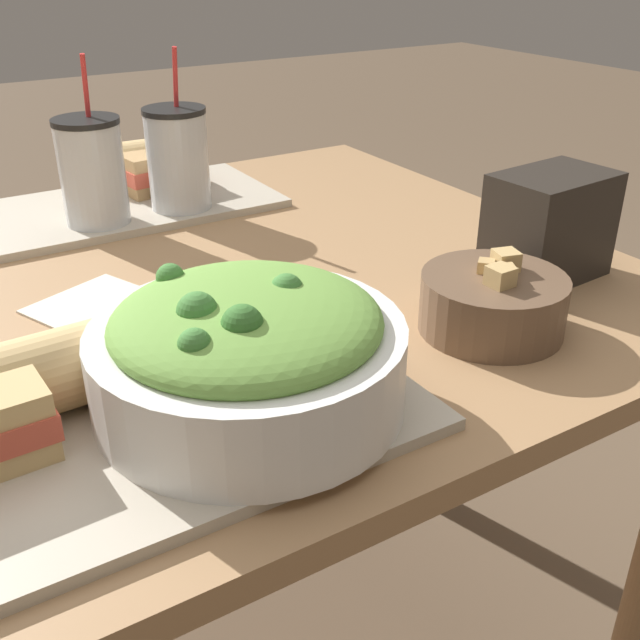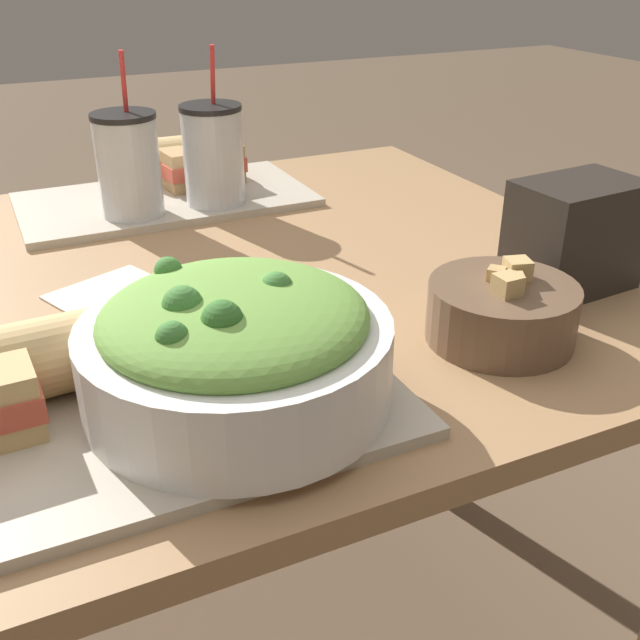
% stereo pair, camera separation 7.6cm
% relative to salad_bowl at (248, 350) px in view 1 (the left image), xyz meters
% --- Properties ---
extents(dining_table, '(1.49, 0.95, 0.71)m').
position_rel_salad_bowl_xyz_m(dining_table, '(-0.13, 0.30, -0.15)').
color(dining_table, '#A37A51').
rests_on(dining_table, ground_plane).
extents(tray_near, '(0.46, 0.25, 0.01)m').
position_rel_salad_bowl_xyz_m(tray_near, '(-0.08, 0.00, -0.06)').
color(tray_near, '#BCB29E').
rests_on(tray_near, dining_table).
extents(tray_far, '(0.46, 0.25, 0.01)m').
position_rel_salad_bowl_xyz_m(tray_far, '(0.09, 0.61, -0.06)').
color(tray_far, '#BCB29E').
rests_on(tray_far, dining_table).
extents(salad_bowl, '(0.28, 0.28, 0.12)m').
position_rel_salad_bowl_xyz_m(salad_bowl, '(0.00, 0.00, 0.00)').
color(salad_bowl, white).
rests_on(salad_bowl, tray_near).
extents(soup_bowl, '(0.16, 0.16, 0.09)m').
position_rel_salad_bowl_xyz_m(soup_bowl, '(0.30, 0.01, -0.03)').
color(soup_bowl, brown).
rests_on(soup_bowl, dining_table).
extents(baguette_near, '(0.17, 0.08, 0.07)m').
position_rel_salad_bowl_xyz_m(baguette_near, '(-0.11, 0.09, -0.02)').
color(baguette_near, tan).
rests_on(baguette_near, tray_near).
extents(sandwich_far, '(0.15, 0.12, 0.06)m').
position_rel_salad_bowl_xyz_m(sandwich_far, '(0.17, 0.66, -0.02)').
color(sandwich_far, tan).
rests_on(sandwich_far, tray_far).
extents(baguette_far, '(0.15, 0.08, 0.07)m').
position_rel_salad_bowl_xyz_m(baguette_far, '(0.16, 0.70, -0.02)').
color(baguette_far, tan).
rests_on(baguette_far, tray_far).
extents(drink_cup_dark, '(0.09, 0.09, 0.24)m').
position_rel_salad_bowl_xyz_m(drink_cup_dark, '(0.03, 0.55, 0.02)').
color(drink_cup_dark, silver).
rests_on(drink_cup_dark, tray_far).
extents(drink_cup_red, '(0.09, 0.09, 0.24)m').
position_rel_salad_bowl_xyz_m(drink_cup_red, '(0.16, 0.55, 0.02)').
color(drink_cup_red, silver).
rests_on(drink_cup_red, tray_far).
extents(chip_bag, '(0.16, 0.11, 0.13)m').
position_rel_salad_bowl_xyz_m(chip_bag, '(0.46, 0.08, -0.00)').
color(chip_bag, '#28231E').
rests_on(chip_bag, dining_table).
extents(napkin_folded, '(0.16, 0.14, 0.00)m').
position_rel_salad_bowl_xyz_m(napkin_folded, '(-0.06, 0.31, -0.07)').
color(napkin_folded, silver).
rests_on(napkin_folded, dining_table).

